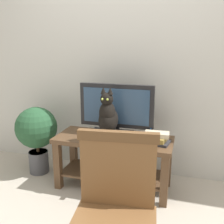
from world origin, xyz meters
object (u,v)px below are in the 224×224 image
object	(u,v)px
media_box	(108,136)
potted_plant	(37,132)
book_stack	(156,138)
wooden_chair	(114,207)
cat	(108,116)
tv	(116,109)
tv_stand	(113,153)

from	to	relation	value
media_box	potted_plant	size ratio (longest dim) A/B	0.48
book_stack	wooden_chair	bearing A→B (deg)	-94.88
wooden_chair	book_stack	size ratio (longest dim) A/B	3.72
wooden_chair	cat	bearing A→B (deg)	109.56
tv	cat	bearing A→B (deg)	-100.24
wooden_chair	tv	bearing A→B (deg)	105.50
tv_stand	tv	size ratio (longest dim) A/B	1.54
tv_stand	wooden_chair	xyz separation A→B (m)	(0.34, -1.11, 0.19)
book_stack	potted_plant	world-z (taller)	potted_plant
media_box	cat	xyz separation A→B (m)	(0.00, -0.02, 0.21)
tv	cat	distance (m)	0.18
potted_plant	tv	bearing A→B (deg)	2.50
potted_plant	tv_stand	bearing A→B (deg)	-3.65
wooden_chair	tv_stand	bearing A→B (deg)	106.80
tv_stand	cat	xyz separation A→B (m)	(-0.03, -0.08, 0.41)
tv_stand	book_stack	world-z (taller)	book_stack
tv	potted_plant	size ratio (longest dim) A/B	0.98
tv	potted_plant	distance (m)	0.98
media_box	wooden_chair	size ratio (longest dim) A/B	0.38
media_box	cat	size ratio (longest dim) A/B	0.82
book_stack	cat	bearing A→B (deg)	-173.04
tv_stand	book_stack	xyz separation A→B (m)	(0.43, -0.02, 0.22)
cat	book_stack	distance (m)	0.50
potted_plant	wooden_chair	bearing A→B (deg)	-42.93
tv	book_stack	xyz separation A→B (m)	(0.43, -0.12, -0.23)
cat	book_stack	xyz separation A→B (m)	(0.46, 0.06, -0.19)
tv	wooden_chair	xyz separation A→B (m)	(0.34, -1.21, -0.26)
cat	wooden_chair	world-z (taller)	cat
cat	potted_plant	xyz separation A→B (m)	(-0.89, 0.14, -0.29)
wooden_chair	book_stack	world-z (taller)	wooden_chair
tv	cat	world-z (taller)	same
wooden_chair	book_stack	xyz separation A→B (m)	(0.09, 1.09, 0.03)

